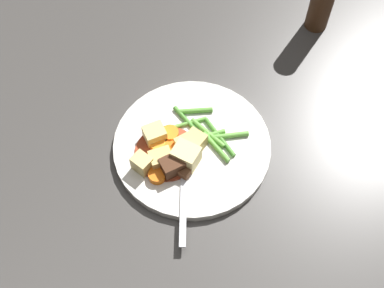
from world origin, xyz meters
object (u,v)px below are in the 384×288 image
carrot_slice_1 (158,145)px  fork (184,188)px  potato_chunk_1 (186,156)px  potato_chunk_4 (160,158)px  carrot_slice_0 (170,134)px  meat_chunk_0 (172,166)px  potato_chunk_3 (142,163)px  carrot_slice_3 (157,175)px  dinner_plate (192,146)px  potato_chunk_2 (194,142)px  carrot_slice_2 (172,148)px  potato_chunk_0 (183,143)px  meat_chunk_1 (183,170)px  potato_chunk_5 (155,134)px

carrot_slice_1 → fork: size_ratio=0.17×
potato_chunk_1 → potato_chunk_4: bearing=-32.7°
carrot_slice_0 → meat_chunk_0: 0.06m
potato_chunk_3 → potato_chunk_4: bearing=163.3°
carrot_slice_3 → potato_chunk_1: size_ratio=0.69×
dinner_plate → potato_chunk_2: bearing=95.0°
meat_chunk_0 → fork: size_ratio=0.23×
potato_chunk_2 → meat_chunk_0: 0.06m
carrot_slice_3 → potato_chunk_1: bearing=176.6°
carrot_slice_2 → potato_chunk_3: size_ratio=0.92×
potato_chunk_2 → potato_chunk_4: bearing=-7.0°
carrot_slice_1 → potato_chunk_3: 0.05m
potato_chunk_4 → fork: bearing=92.8°
potato_chunk_0 → meat_chunk_1: bearing=54.6°
potato_chunk_4 → carrot_slice_3: bearing=44.5°
fork → meat_chunk_1: bearing=-124.4°
dinner_plate → carrot_slice_2: carrot_slice_2 is taller
potato_chunk_0 → potato_chunk_4: potato_chunk_4 is taller
potato_chunk_4 → meat_chunk_1: (-0.02, 0.03, -0.01)m
carrot_slice_0 → potato_chunk_4: potato_chunk_4 is taller
carrot_slice_1 → potato_chunk_2: potato_chunk_2 is taller
carrot_slice_3 → potato_chunk_1: potato_chunk_1 is taller
potato_chunk_1 → meat_chunk_1: bearing=42.4°
potato_chunk_4 → potato_chunk_3: bearing=-16.7°
carrot_slice_2 → fork: bearing=69.5°
potato_chunk_4 → meat_chunk_0: size_ratio=0.98×
potato_chunk_1 → potato_chunk_4: size_ratio=1.16×
carrot_slice_2 → carrot_slice_1: bearing=-47.7°
fork → potato_chunk_4: bearing=-87.2°
carrot_slice_1 → carrot_slice_2: bearing=132.3°
carrot_slice_0 → meat_chunk_1: (0.02, 0.07, 0.00)m
potato_chunk_4 → carrot_slice_2: bearing=-162.3°
dinner_plate → carrot_slice_1: carrot_slice_1 is taller
carrot_slice_2 → potato_chunk_1: bearing=100.0°
potato_chunk_2 → fork: potato_chunk_2 is taller
potato_chunk_2 → fork: 0.08m
carrot_slice_1 → carrot_slice_3: same height
carrot_slice_3 → potato_chunk_3: 0.03m
potato_chunk_3 → meat_chunk_0: size_ratio=0.84×
carrot_slice_1 → potato_chunk_0: bearing=145.8°
potato_chunk_0 → meat_chunk_1: (0.03, 0.04, -0.00)m
carrot_slice_0 → carrot_slice_1: same height
carrot_slice_1 → carrot_slice_3: size_ratio=0.92×
potato_chunk_4 → meat_chunk_1: 0.04m
carrot_slice_0 → potato_chunk_5: 0.03m
carrot_slice_0 → potato_chunk_0: bearing=103.4°
carrot_slice_3 → potato_chunk_5: potato_chunk_5 is taller
carrot_slice_0 → fork: 0.10m
potato_chunk_0 → potato_chunk_3: potato_chunk_3 is taller
carrot_slice_1 → carrot_slice_2: 0.02m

